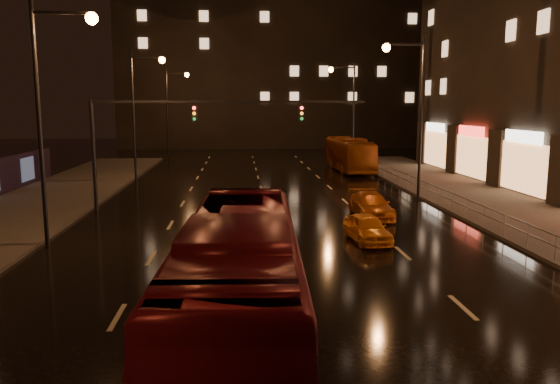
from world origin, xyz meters
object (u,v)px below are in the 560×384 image
object	(u,v)px
bus_curb	(349,154)
taxi_far	(371,205)
taxi_near	(367,228)
bus_red	(239,281)

from	to	relation	value
bus_curb	taxi_far	size ratio (longest dim) A/B	2.46
taxi_near	taxi_far	bearing A→B (deg)	68.88
bus_curb	taxi_near	distance (m)	26.38
bus_curb	taxi_near	size ratio (longest dim) A/B	3.07
taxi_near	taxi_far	world-z (taller)	taxi_far
bus_red	bus_curb	xyz separation A→B (m)	(9.97, 36.00, -0.14)
bus_red	bus_curb	bearing A→B (deg)	77.13
bus_red	bus_curb	size ratio (longest dim) A/B	1.09
bus_curb	taxi_near	world-z (taller)	bus_curb
bus_red	taxi_near	size ratio (longest dim) A/B	3.35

